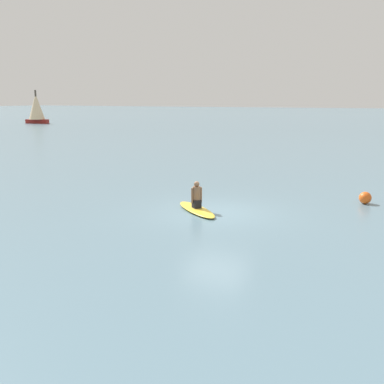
{
  "coord_description": "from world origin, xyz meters",
  "views": [
    {
      "loc": [
        -6.5,
        15.74,
        4.3
      ],
      "look_at": [
        1.1,
        -0.13,
        0.67
      ],
      "focal_mm": 42.72,
      "sensor_mm": 36.0,
      "label": 1
    }
  ],
  "objects_px": {
    "surfboard": "(197,209)",
    "person_paddler": "(197,196)",
    "sailboat_center_horizon": "(36,108)",
    "buoy_marker": "(365,198)"
  },
  "relations": [
    {
      "from": "surfboard",
      "to": "person_paddler",
      "type": "xyz_separation_m",
      "value": [
        0.0,
        -0.0,
        0.54
      ]
    },
    {
      "from": "surfboard",
      "to": "buoy_marker",
      "type": "relative_size",
      "value": 5.77
    },
    {
      "from": "sailboat_center_horizon",
      "to": "person_paddler",
      "type": "bearing_deg",
      "value": 123.37
    },
    {
      "from": "surfboard",
      "to": "person_paddler",
      "type": "bearing_deg",
      "value": -48.33
    },
    {
      "from": "surfboard",
      "to": "sailboat_center_horizon",
      "type": "bearing_deg",
      "value": 0.58
    },
    {
      "from": "surfboard",
      "to": "person_paddler",
      "type": "distance_m",
      "value": 0.54
    },
    {
      "from": "person_paddler",
      "to": "buoy_marker",
      "type": "distance_m",
      "value": 7.11
    },
    {
      "from": "buoy_marker",
      "to": "surfboard",
      "type": "bearing_deg",
      "value": 35.76
    },
    {
      "from": "person_paddler",
      "to": "surfboard",
      "type": "bearing_deg",
      "value": 131.67
    },
    {
      "from": "person_paddler",
      "to": "buoy_marker",
      "type": "bearing_deg",
      "value": -102.57
    }
  ]
}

